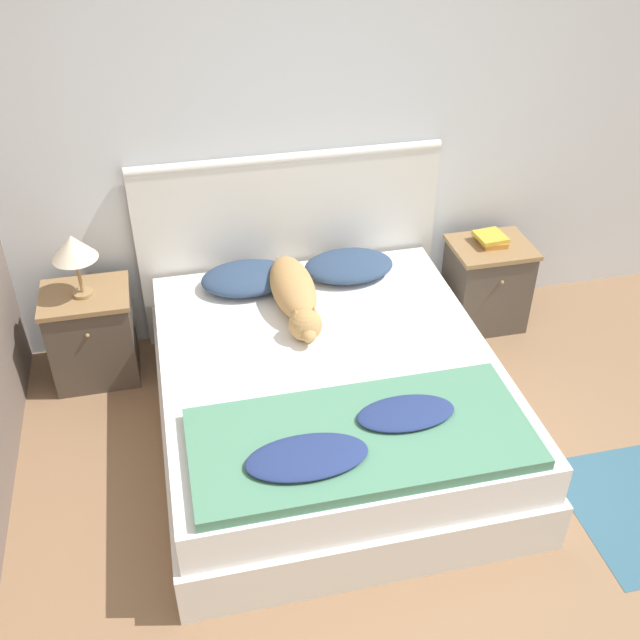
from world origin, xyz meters
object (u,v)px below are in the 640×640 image
object	(u,v)px
nightstand_left	(93,335)
dog	(295,293)
bed	(328,396)
pillow_left	(247,278)
table_lamp	(73,249)
pillow_right	(349,266)
nightstand_right	(486,284)
book_stack	(491,239)

from	to	relation	value
nightstand_left	dog	bearing A→B (deg)	-14.07
bed	pillow_left	size ratio (longest dim) A/B	3.78
pillow_left	table_lamp	bearing A→B (deg)	179.93
pillow_right	bed	bearing A→B (deg)	-111.64
nightstand_right	book_stack	xyz separation A→B (m)	(0.00, 0.03, 0.31)
bed	nightstand_right	world-z (taller)	nightstand_right
nightstand_right	pillow_left	world-z (taller)	pillow_left
nightstand_left	nightstand_right	size ratio (longest dim) A/B	1.00
bed	nightstand_right	bearing A→B (deg)	32.52
bed	nightstand_left	xyz separation A→B (m)	(-1.18, 0.75, 0.04)
pillow_left	nightstand_right	bearing A→B (deg)	0.44
nightstand_left	pillow_right	size ratio (longest dim) A/B	1.08
nightstand_right	dog	size ratio (longest dim) A/B	0.67
bed	book_stack	size ratio (longest dim) A/B	10.20
nightstand_right	book_stack	world-z (taller)	book_stack
pillow_left	table_lamp	world-z (taller)	table_lamp
pillow_left	dog	bearing A→B (deg)	-50.38
nightstand_left	dog	xyz separation A→B (m)	(1.11, -0.28, 0.29)
dog	book_stack	world-z (taller)	dog
bed	table_lamp	size ratio (longest dim) A/B	5.41
book_stack	nightstand_left	bearing A→B (deg)	-179.34
pillow_right	table_lamp	size ratio (longest dim) A/B	1.43
pillow_left	book_stack	world-z (taller)	book_stack
pillow_left	pillow_right	xyz separation A→B (m)	(0.59, 0.00, 0.00)
pillow_right	table_lamp	distance (m)	1.50
nightstand_left	table_lamp	bearing A→B (deg)	-90.00
dog	nightstand_left	bearing A→B (deg)	165.93
nightstand_right	table_lamp	size ratio (longest dim) A/B	1.55
nightstand_left	bed	bearing A→B (deg)	-32.52
bed	nightstand_right	distance (m)	1.40
pillow_left	pillow_right	size ratio (longest dim) A/B	1.00
bed	pillow_left	distance (m)	0.85
dog	table_lamp	world-z (taller)	table_lamp
table_lamp	pillow_left	bearing A→B (deg)	-0.07
bed	book_stack	world-z (taller)	book_stack
book_stack	pillow_left	bearing A→B (deg)	-178.50
book_stack	table_lamp	size ratio (longest dim) A/B	0.53
bed	pillow_right	distance (m)	0.85
pillow_right	nightstand_right	bearing A→B (deg)	0.73
book_stack	table_lamp	world-z (taller)	table_lamp
dog	book_stack	xyz separation A→B (m)	(1.25, 0.30, 0.01)
bed	dog	xyz separation A→B (m)	(-0.07, 0.48, 0.34)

